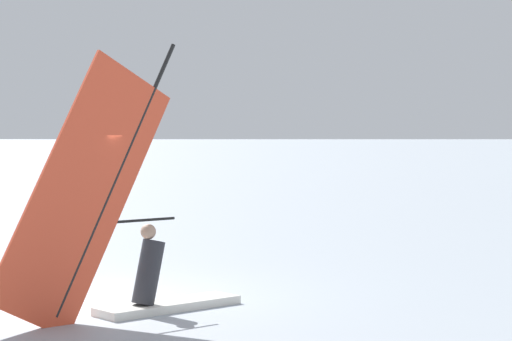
# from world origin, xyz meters

# --- Properties ---
(ground_plane) EXTENTS (4000.00, 4000.00, 0.00)m
(ground_plane) POSITION_xyz_m (0.00, 0.00, 0.00)
(ground_plane) COLOR #9EA8B2
(windsurfer) EXTENTS (2.03, 3.70, 4.00)m
(windsurfer) POSITION_xyz_m (1.24, -0.98, 1.01)
(windsurfer) COLOR white
(windsurfer) RESTS_ON ground_plane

